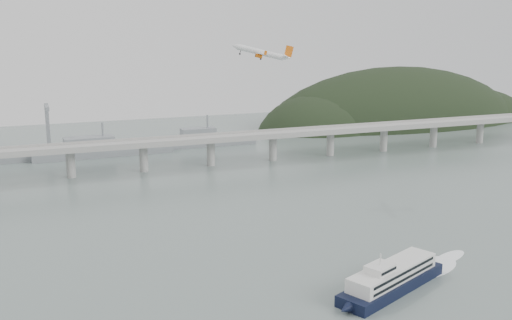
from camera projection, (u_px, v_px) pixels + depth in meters
name	position (u px, v px, depth m)	size (l,w,h in m)	color
ground	(302.00, 267.00, 257.25)	(900.00, 900.00, 0.00)	slate
bridge	(183.00, 144.00, 435.10)	(800.00, 22.00, 23.90)	#959592
headland	(406.00, 138.00, 663.87)	(365.00, 155.00, 156.00)	black
ferry	(392.00, 278.00, 234.80)	(86.83, 45.27, 17.43)	black
airliner	(262.00, 53.00, 330.54)	(32.97, 30.84, 10.61)	silver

